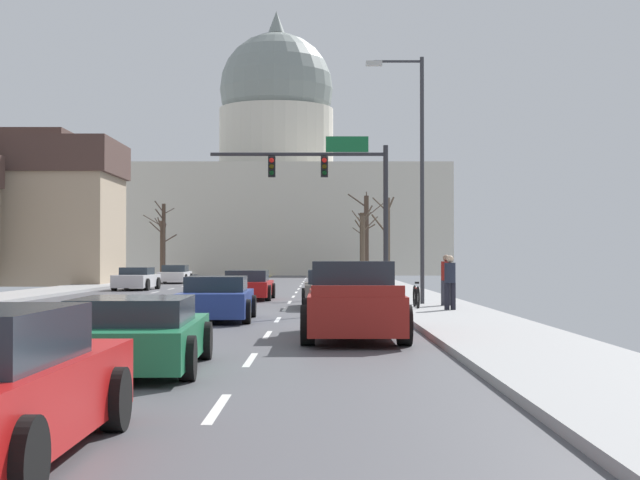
% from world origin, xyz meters
% --- Properties ---
extents(ground, '(20.00, 180.00, 0.20)m').
position_xyz_m(ground, '(0.00, -0.00, 0.02)').
color(ground, '#4E4E53').
extents(signal_gantry, '(7.91, 0.41, 6.98)m').
position_xyz_m(signal_gantry, '(5.41, 12.61, 5.10)').
color(signal_gantry, '#28282D').
rests_on(signal_gantry, ground).
extents(street_lamp_right, '(2.01, 0.24, 8.52)m').
position_xyz_m(street_lamp_right, '(7.97, 3.06, 5.10)').
color(street_lamp_right, '#333338').
rests_on(street_lamp_right, ground).
extents(capitol_building, '(34.85, 22.10, 28.14)m').
position_xyz_m(capitol_building, '(0.00, 72.20, 8.50)').
color(capitol_building, beige).
rests_on(capitol_building, ground).
extents(sedan_near_00, '(2.12, 4.35, 1.21)m').
position_xyz_m(sedan_near_00, '(1.71, 9.34, 0.56)').
color(sedan_near_00, '#B71414').
rests_on(sedan_near_00, ground).
extents(sedan_near_01, '(2.14, 4.45, 1.31)m').
position_xyz_m(sedan_near_01, '(5.09, 2.98, 0.61)').
color(sedan_near_01, '#6B6056').
rests_on(sedan_near_01, ground).
extents(sedan_near_02, '(2.07, 4.54, 1.21)m').
position_xyz_m(sedan_near_02, '(1.84, -3.63, 0.57)').
color(sedan_near_02, navy).
rests_on(sedan_near_02, ground).
extents(pickup_truck_near_03, '(2.18, 5.29, 1.65)m').
position_xyz_m(pickup_truck_near_03, '(5.38, -9.36, 0.73)').
color(pickup_truck_near_03, maroon).
rests_on(pickup_truck_near_03, ground).
extents(sedan_near_04, '(2.21, 4.68, 1.12)m').
position_xyz_m(sedan_near_04, '(1.84, -15.16, 0.54)').
color(sedan_near_04, '#1E7247').
rests_on(sedan_near_04, ground).
extents(sedan_oncoming_00, '(2.06, 4.37, 1.20)m').
position_xyz_m(sedan_oncoming_00, '(-5.12, 21.18, 0.57)').
color(sedan_oncoming_00, silver).
rests_on(sedan_oncoming_00, ground).
extents(sedan_oncoming_01, '(2.02, 4.62, 1.22)m').
position_xyz_m(sedan_oncoming_01, '(-5.07, 34.43, 0.57)').
color(sedan_oncoming_01, silver).
rests_on(sedan_oncoming_01, ground).
extents(flank_building_00, '(9.15, 6.88, 11.08)m').
position_xyz_m(flank_building_00, '(-18.44, 41.95, 5.61)').
color(flank_building_00, tan).
rests_on(flank_building_00, ground).
extents(flank_building_02, '(14.27, 7.88, 9.05)m').
position_xyz_m(flank_building_02, '(-15.19, 30.42, 4.59)').
color(flank_building_02, tan).
rests_on(flank_building_02, ground).
extents(bare_tree_00, '(2.78, 1.70, 6.84)m').
position_xyz_m(bare_tree_00, '(8.33, 45.73, 3.51)').
color(bare_tree_00, '#423328').
rests_on(bare_tree_00, ground).
extents(bare_tree_02, '(2.07, 1.77, 5.78)m').
position_xyz_m(bare_tree_02, '(8.35, 53.76, 3.03)').
color(bare_tree_02, '#4C3D2D').
rests_on(bare_tree_02, ground).
extents(bare_tree_03, '(2.63, 2.41, 5.00)m').
position_xyz_m(bare_tree_03, '(-7.88, 46.14, 2.54)').
color(bare_tree_03, '#423328').
rests_on(bare_tree_03, ground).
extents(bare_tree_04, '(1.53, 1.51, 5.43)m').
position_xyz_m(bare_tree_04, '(7.84, 40.10, 2.66)').
color(bare_tree_04, brown).
rests_on(bare_tree_04, ground).
extents(bare_tree_05, '(2.21, 2.13, 6.46)m').
position_xyz_m(bare_tree_05, '(-8.84, 52.62, 3.40)').
color(bare_tree_05, '#423328').
rests_on(bare_tree_05, ground).
extents(bare_tree_06, '(1.35, 2.37, 5.33)m').
position_xyz_m(bare_tree_06, '(8.86, 29.93, 2.92)').
color(bare_tree_06, brown).
rests_on(bare_tree_06, ground).
extents(pedestrian_00, '(0.35, 0.34, 1.68)m').
position_xyz_m(pedestrian_00, '(8.87, 1.90, 1.07)').
color(pedestrian_00, '#33333D').
rests_on(pedestrian_00, ground).
extents(pedestrian_01, '(0.35, 0.34, 1.65)m').
position_xyz_m(pedestrian_01, '(8.62, -0.84, 1.06)').
color(pedestrian_01, black).
rests_on(pedestrian_01, ground).
extents(bicycle_parked, '(0.12, 1.77, 0.85)m').
position_xyz_m(bicycle_parked, '(7.74, 0.61, 0.49)').
color(bicycle_parked, black).
rests_on(bicycle_parked, ground).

